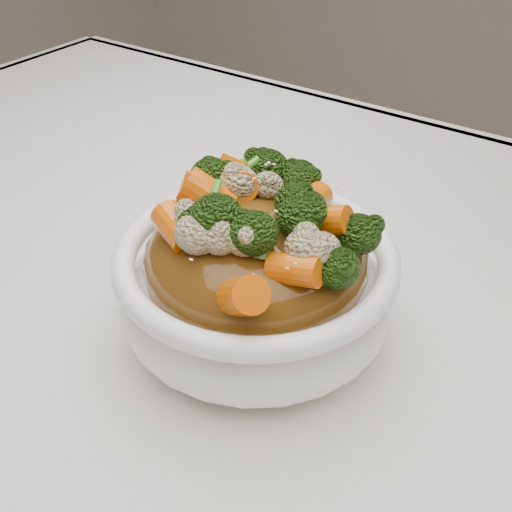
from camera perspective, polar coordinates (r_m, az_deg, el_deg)
The scene contains 8 objects.
tablecloth at distance 0.48m, azimuth -1.40°, elevation -6.08°, with size 1.20×0.80×0.04m, color white.
bowl at distance 0.42m, azimuth 0.00°, elevation -3.14°, with size 0.19×0.19×0.07m, color white, non-canonical shape.
sauce_base at distance 0.40m, azimuth -0.00°, elevation -0.30°, with size 0.15×0.15×0.08m, color #59340F.
carrots at distance 0.37m, azimuth -0.00°, elevation 6.46°, with size 0.15×0.15×0.04m, color #E35F07, non-canonical shape.
broccoli at distance 0.37m, azimuth -0.00°, elevation 6.34°, with size 0.15×0.15×0.04m, color black, non-canonical shape.
cauliflower at distance 0.37m, azimuth -0.00°, elevation 6.11°, with size 0.15×0.15×0.03m, color #CEBC8C, non-canonical shape.
scallions at distance 0.37m, azimuth -0.00°, elevation 6.58°, with size 0.11×0.11×0.02m, color #359321, non-canonical shape.
sesame_seeds at distance 0.37m, azimuth -0.00°, elevation 6.58°, with size 0.14×0.14×0.01m, color beige, non-canonical shape.
Camera 1 is at (0.21, -0.28, 1.06)m, focal length 42.00 mm.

